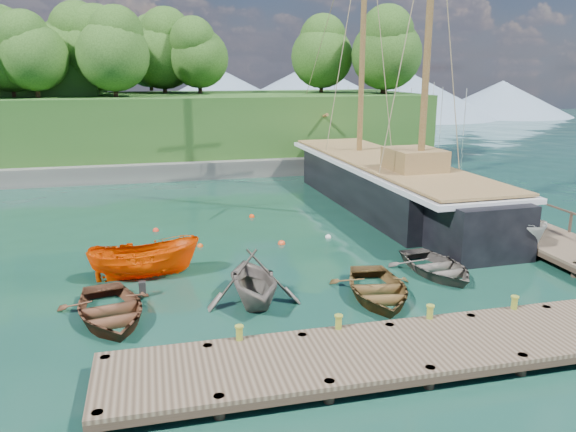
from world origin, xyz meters
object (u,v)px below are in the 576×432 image
at_px(rowboat_0, 110,319).
at_px(rowboat_1, 253,302).
at_px(rowboat_2, 377,298).
at_px(schooner, 385,186).
at_px(cabin_boat_white, 496,248).
at_px(rowboat_3, 436,274).
at_px(motorboat_orange, 146,278).

bearing_deg(rowboat_0, rowboat_1, -8.27).
height_order(rowboat_0, rowboat_1, rowboat_1).
bearing_deg(rowboat_2, rowboat_0, -172.67).
bearing_deg(schooner, cabin_boat_white, -81.34).
bearing_deg(schooner, rowboat_2, -116.00).
height_order(rowboat_3, schooner, schooner).
bearing_deg(rowboat_3, rowboat_2, -158.10).
relative_size(rowboat_1, schooner, 0.14).
distance_m(rowboat_0, rowboat_3, 12.82).
xyz_separation_m(rowboat_0, cabin_boat_white, (17.11, 3.71, 0.00)).
bearing_deg(rowboat_1, rowboat_3, 7.36).
bearing_deg(motorboat_orange, schooner, -58.90).
bearing_deg(rowboat_1, rowboat_2, -8.70).
distance_m(rowboat_3, schooner, 11.93).
relative_size(rowboat_3, cabin_boat_white, 0.82).
bearing_deg(rowboat_3, rowboat_0, -179.66).
height_order(rowboat_1, rowboat_3, rowboat_1).
distance_m(rowboat_2, cabin_boat_white, 8.71).
relative_size(rowboat_3, motorboat_orange, 0.95).
height_order(rowboat_1, motorboat_orange, rowboat_1).
height_order(rowboat_1, rowboat_2, rowboat_1).
distance_m(rowboat_1, motorboat_orange, 5.12).
bearing_deg(rowboat_3, rowboat_1, -177.80).
bearing_deg(schooner, motorboat_orange, -149.04).
xyz_separation_m(rowboat_1, schooner, (10.50, 12.63, 1.20)).
bearing_deg(rowboat_1, schooner, 49.86).
xyz_separation_m(rowboat_0, motorboat_orange, (1.16, 3.72, 0.00)).
bearing_deg(motorboat_orange, rowboat_0, 161.10).
height_order(rowboat_3, cabin_boat_white, cabin_boat_white).
height_order(rowboat_3, motorboat_orange, motorboat_orange).
bearing_deg(cabin_boat_white, rowboat_2, -165.99).
bearing_deg(cabin_boat_white, rowboat_3, -165.43).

